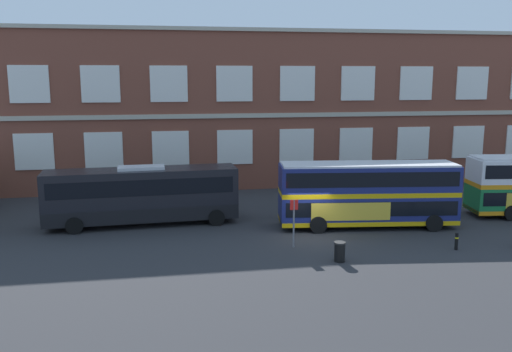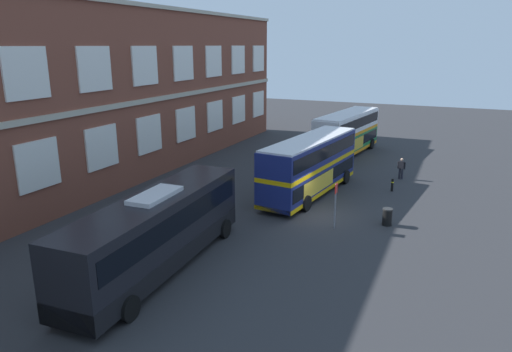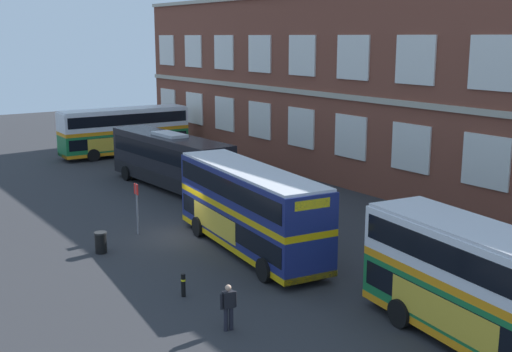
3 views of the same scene
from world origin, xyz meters
The scene contains 10 objects.
ground_plane centered at (0.00, 2.00, 0.00)m, with size 120.00×120.00×0.00m, color #2B2B2D.
brick_terminal_building centered at (-2.62, 17.98, 6.47)m, with size 57.67×8.19×13.23m.
double_decker_near centered at (-23.31, 6.86, 2.15)m, with size 3.10×11.07×4.07m.
double_decker_middle centered at (4.03, 1.34, 2.15)m, with size 11.23×3.89×4.07m.
double_decker_far centered at (17.41, 1.90, 2.15)m, with size 11.24×3.96×4.07m.
touring_coach centered at (-9.90, 4.32, 1.91)m, with size 12.11×3.32×3.80m.
waiting_passenger centered at (10.73, -4.09, 0.93)m, with size 0.29×0.64×1.70m.
bus_stand_flag centered at (-1.53, -1.94, 1.64)m, with size 0.44×0.10×2.70m.
station_litter_bin centered at (0.23, -4.65, 0.52)m, with size 0.60×0.60×1.03m.
safety_bollard_east centered at (7.14, -3.95, 0.49)m, with size 0.19×0.19×0.95m.
Camera 3 is at (28.66, -15.34, 10.15)m, focal length 45.44 mm.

